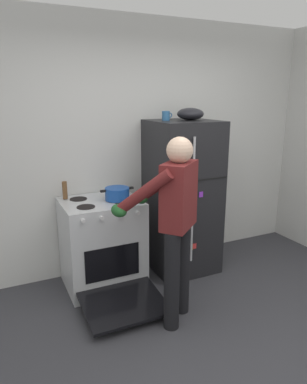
# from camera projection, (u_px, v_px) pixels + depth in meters

# --- Properties ---
(ground) EXTENTS (8.00, 8.00, 0.00)m
(ground) POSITION_uv_depth(u_px,v_px,m) (238.00, 367.00, 2.57)
(ground) COLOR #38383D
(kitchen_wall_back) EXTENTS (6.00, 0.10, 2.70)m
(kitchen_wall_back) POSITION_uv_depth(u_px,v_px,m) (134.00, 147.00, 3.92)
(kitchen_wall_back) COLOR silver
(kitchen_wall_back) RESTS_ON ground
(refrigerator) EXTENTS (0.68, 0.72, 1.65)m
(refrigerator) POSITION_uv_depth(u_px,v_px,m) (182.00, 197.00, 3.89)
(refrigerator) COLOR black
(refrigerator) RESTS_ON ground
(stove_range) EXTENTS (0.76, 1.22, 0.91)m
(stove_range) POSITION_uv_depth(u_px,v_px,m) (103.00, 245.00, 3.60)
(stove_range) COLOR silver
(stove_range) RESTS_ON ground
(person_cook) EXTENTS (0.70, 0.75, 1.60)m
(person_cook) POSITION_uv_depth(u_px,v_px,m) (174.00, 215.00, 2.91)
(person_cook) COLOR black
(person_cook) RESTS_ON ground
(red_pot) EXTENTS (0.34, 0.24, 0.12)m
(red_pot) POSITION_uv_depth(u_px,v_px,m) (117.00, 194.00, 3.50)
(red_pot) COLOR #19479E
(red_pot) RESTS_ON stove_range
(coffee_mug) EXTENTS (0.11, 0.08, 0.10)m
(coffee_mug) POSITION_uv_depth(u_px,v_px,m) (166.00, 116.00, 3.63)
(coffee_mug) COLOR #2D6093
(coffee_mug) RESTS_ON refrigerator
(pepper_mill) EXTENTS (0.05, 0.05, 0.17)m
(pepper_mill) POSITION_uv_depth(u_px,v_px,m) (65.00, 190.00, 3.52)
(pepper_mill) COLOR brown
(pepper_mill) RESTS_ON stove_range
(mixing_bowl) EXTENTS (0.28, 0.28, 0.13)m
(mixing_bowl) POSITION_uv_depth(u_px,v_px,m) (190.00, 114.00, 3.69)
(mixing_bowl) COLOR black
(mixing_bowl) RESTS_ON refrigerator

